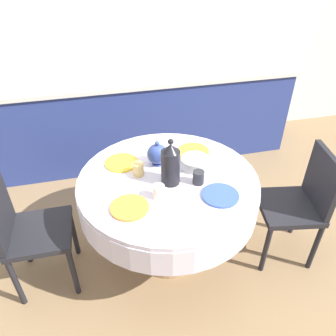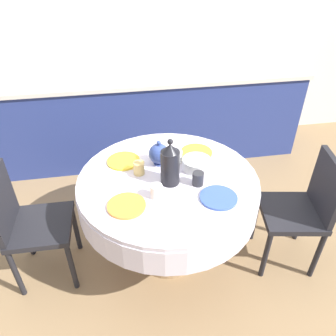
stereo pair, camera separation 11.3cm
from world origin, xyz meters
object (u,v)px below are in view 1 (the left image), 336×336
(chair_left, at_px, (300,201))
(teapot, at_px, (157,154))
(chair_right, at_px, (26,228))
(coffee_carafe, at_px, (171,164))

(chair_left, height_order, teapot, teapot)
(teapot, bearing_deg, chair_right, -170.02)
(coffee_carafe, bearing_deg, chair_left, -7.59)
(chair_left, distance_m, chair_right, 1.83)
(chair_right, relative_size, coffee_carafe, 2.81)
(chair_right, bearing_deg, chair_left, 85.43)
(chair_left, bearing_deg, chair_right, 94.57)
(coffee_carafe, bearing_deg, teapot, 99.65)
(chair_left, xyz_separation_m, coffee_carafe, (-0.90, 0.12, 0.38))
(chair_right, height_order, teapot, teapot)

